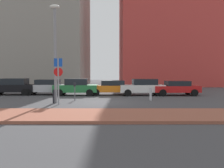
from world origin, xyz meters
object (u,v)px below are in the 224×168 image
object	(u,v)px
parked_car_green	(77,87)
parking_sign_post	(59,75)
parked_car_white	(143,87)
parked_car_red	(177,88)
parked_car_silver	(47,87)
traffic_bollard_mid	(54,96)
parking_meter	(75,89)
parked_car_black	(14,86)
parked_car_orange	(112,87)
street_lamp	(56,45)
traffic_bollard_near	(151,94)

from	to	relation	value
parked_car_green	parking_sign_post	bearing A→B (deg)	-91.38
parked_car_white	parked_car_red	bearing A→B (deg)	0.63
parked_car_white	parked_car_red	xyz separation A→B (m)	(3.20, 0.04, -0.08)
parked_car_silver	parked_car_white	world-z (taller)	parked_car_white
parking_sign_post	traffic_bollard_mid	xyz separation A→B (m)	(-0.50, 0.66, -1.49)
parked_car_white	parking_meter	world-z (taller)	parked_car_white
parked_car_white	parked_car_black	bearing A→B (deg)	177.35
parked_car_black	parked_car_green	xyz separation A→B (m)	(6.22, -0.45, -0.01)
parked_car_red	traffic_bollard_mid	xyz separation A→B (m)	(-10.21, -5.87, -0.25)
parked_car_silver	parking_meter	xyz separation A→B (m)	(3.57, -4.85, 0.10)
parked_car_orange	parking_meter	bearing A→B (deg)	-121.88
parking_sign_post	parked_car_orange	bearing A→B (deg)	62.92
street_lamp	parked_car_black	bearing A→B (deg)	132.49
parked_car_silver	traffic_bollard_mid	distance (m)	6.98
parked_car_green	traffic_bollard_near	distance (m)	7.73
parked_car_black	traffic_bollard_near	size ratio (longest dim) A/B	4.54
parked_car_white	traffic_bollard_near	xyz separation A→B (m)	(0.07, -4.16, -0.32)
parked_car_red	parked_car_green	bearing A→B (deg)	179.40
parked_car_red	parking_meter	bearing A→B (deg)	-155.24
parking_meter	street_lamp	bearing A→B (deg)	-127.14
parked_car_black	parked_car_green	size ratio (longest dim) A/B	1.09
parking_sign_post	traffic_bollard_near	world-z (taller)	parking_sign_post
traffic_bollard_near	street_lamp	bearing A→B (deg)	-168.37
parked_car_green	parked_car_white	bearing A→B (deg)	-1.22
parking_sign_post	parked_car_green	bearing A→B (deg)	88.62
parked_car_black	parked_car_white	xyz separation A→B (m)	(12.57, -0.58, -0.01)
parked_car_green	parked_car_red	distance (m)	9.55
parked_car_orange	traffic_bollard_near	distance (m)	5.53
parked_car_white	parking_sign_post	bearing A→B (deg)	-135.04
street_lamp	parked_car_white	bearing A→B (deg)	38.97
parking_meter	traffic_bollard_near	bearing A→B (deg)	-0.40
parked_car_orange	parking_sign_post	bearing A→B (deg)	-117.08
parked_car_green	parked_car_orange	xyz separation A→B (m)	(3.40, 0.33, -0.07)
parked_car_silver	traffic_bollard_near	distance (m)	10.63
parked_car_red	traffic_bollard_near	bearing A→B (deg)	-126.79
parked_car_white	parked_car_red	distance (m)	3.21
parked_car_black	parked_car_silver	bearing A→B (deg)	2.70
traffic_bollard_near	parked_car_red	bearing A→B (deg)	53.21
parked_car_silver	parked_car_red	xyz separation A→B (m)	(12.57, -0.70, -0.06)
parking_sign_post	street_lamp	distance (m)	2.32
parked_car_black	parked_car_orange	bearing A→B (deg)	-0.68
parked_car_silver	parking_sign_post	size ratio (longest dim) A/B	1.33
parked_car_orange	traffic_bollard_mid	bearing A→B (deg)	-122.82
traffic_bollard_near	parking_sign_post	bearing A→B (deg)	-160.41
parking_sign_post	parking_meter	size ratio (longest dim) A/B	2.28
parked_car_red	traffic_bollard_mid	bearing A→B (deg)	-150.12
traffic_bollard_mid	parked_car_silver	bearing A→B (deg)	109.77
parked_car_green	parked_car_red	xyz separation A→B (m)	(9.55, -0.10, -0.08)
parked_car_red	parking_sign_post	bearing A→B (deg)	-146.07
parked_car_black	traffic_bollard_near	xyz separation A→B (m)	(12.64, -4.74, -0.34)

